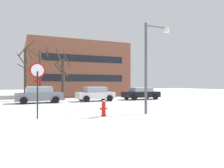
# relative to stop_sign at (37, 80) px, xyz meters

# --- Properties ---
(ground_plane) EXTENTS (120.00, 120.00, 0.00)m
(ground_plane) POSITION_rel_stop_sign_xyz_m (1.58, 1.24, -2.01)
(ground_plane) COLOR white
(road_surface) EXTENTS (80.00, 8.75, 0.00)m
(road_surface) POSITION_rel_stop_sign_xyz_m (1.58, 4.61, -2.00)
(road_surface) COLOR silver
(road_surface) RESTS_ON ground
(stop_sign) EXTENTS (0.76, 0.13, 2.86)m
(stop_sign) POSITION_rel_stop_sign_xyz_m (0.00, 0.00, 0.00)
(stop_sign) COLOR black
(stop_sign) RESTS_ON ground
(fire_hydrant) EXTENTS (0.44, 0.30, 0.88)m
(fire_hydrant) POSITION_rel_stop_sign_xyz_m (3.45, -0.41, -1.57)
(fire_hydrant) COLOR red
(fire_hydrant) RESTS_ON ground
(street_lamp) EXTENTS (1.76, 0.36, 5.45)m
(street_lamp) POSITION_rel_stop_sign_xyz_m (6.43, -0.53, 1.34)
(street_lamp) COLOR #4C4F54
(street_lamp) RESTS_ON ground
(parked_car_gray) EXTENTS (4.25, 2.04, 1.55)m
(parked_car_gray) POSITION_rel_stop_sign_xyz_m (0.92, 9.69, -1.23)
(parked_car_gray) COLOR slate
(parked_car_gray) RESTS_ON ground
(parked_car_white) EXTENTS (3.86, 2.05, 1.48)m
(parked_car_white) POSITION_rel_stop_sign_xyz_m (6.46, 9.67, -1.26)
(parked_car_white) COLOR white
(parked_car_white) RESTS_ON ground
(parked_car_black) EXTENTS (4.28, 2.03, 1.40)m
(parked_car_black) POSITION_rel_stop_sign_xyz_m (12.01, 9.77, -1.29)
(parked_car_black) COLOR black
(parked_car_black) RESTS_ON ground
(tree_far_right) EXTENTS (1.85, 1.90, 5.69)m
(tree_far_right) POSITION_rel_stop_sign_xyz_m (3.61, 12.42, 0.68)
(tree_far_right) COLOR #423326
(tree_far_right) RESTS_ON ground
(tree_far_left) EXTENTS (1.87, 1.88, 6.63)m
(tree_far_left) POSITION_rel_stop_sign_xyz_m (-0.17, 13.09, 1.02)
(tree_far_left) COLOR #423326
(tree_far_left) RESTS_ON ground
(tree_far_mid) EXTENTS (2.14, 1.94, 5.68)m
(tree_far_mid) POSITION_rel_stop_sign_xyz_m (1.25, 12.13, 0.92)
(tree_far_mid) COLOR #423326
(tree_far_mid) RESTS_ON ground
(building_far_left) EXTENTS (13.92, 9.56, 7.78)m
(building_far_left) POSITION_rel_stop_sign_xyz_m (7.05, 20.69, 1.88)
(building_far_left) COLOR brown
(building_far_left) RESTS_ON ground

